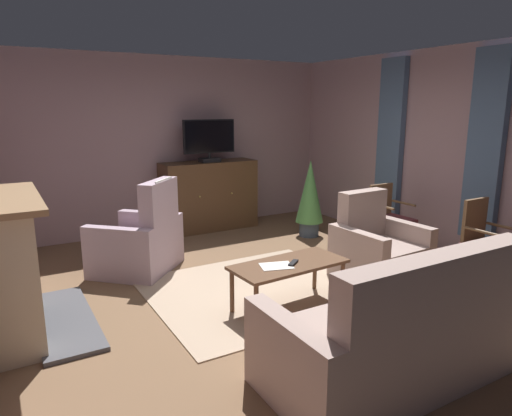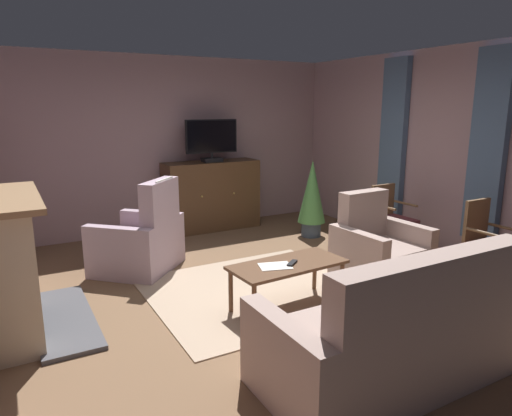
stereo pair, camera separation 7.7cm
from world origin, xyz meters
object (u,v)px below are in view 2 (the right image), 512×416
Objects in this scene: tv_remote at (292,263)px; potted_plant_on_hearth_side at (312,195)px; folded_newspaper at (275,266)px; coffee_table at (288,268)px; armchair_facing_sofa at (378,252)px; sofa_floral at (397,336)px; armchair_near_window at (141,242)px; television at (212,139)px; side_chair_tucked_against_wall at (487,243)px; tv_cabinet at (212,197)px; side_chair_mid_row at (391,217)px; fireplace at (15,269)px.

potted_plant_on_hearth_side is at bearing 13.38° from tv_remote.
coffee_table is at bearing 23.98° from folded_newspaper.
sofa_floral is at bearing -130.10° from armchair_facing_sofa.
armchair_facing_sofa is at bearing 23.70° from folded_newspaper.
sofa_floral is 1.70× the size of potted_plant_on_hearth_side.
potted_plant_on_hearth_side is (1.67, 3.35, 0.30)m from sofa_floral.
television is at bearing 40.24° from armchair_near_window.
television reaches higher than sofa_floral.
tv_remote is at bearing -130.04° from potted_plant_on_hearth_side.
sofa_floral is at bearing -159.94° from side_chair_tucked_against_wall.
armchair_near_window is (-0.79, 1.79, -0.12)m from folded_newspaper.
coffee_table is at bearing -173.29° from armchair_facing_sofa.
armchair_facing_sofa is 0.84× the size of potted_plant_on_hearth_side.
armchair_near_window reaches higher than tv_remote.
tv_cabinet is 3.20m from tv_remote.
side_chair_mid_row is (2.16, 0.79, 0.09)m from coffee_table.
side_chair_tucked_against_wall is at bearing -43.29° from armchair_facing_sofa.
tv_remote is 2.63m from potted_plant_on_hearth_side.
armchair_near_window is at bearing 130.77° from folded_newspaper.
armchair_near_window is at bearing -138.61° from tv_cabinet.
armchair_facing_sofa is at bearing -35.29° from armchair_near_window.
television reaches higher than side_chair_mid_row.
potted_plant_on_hearth_side reaches higher than sofa_floral.
tv_remote is 0.17× the size of armchair_facing_sofa.
tv_remote is at bearing -171.18° from armchair_facing_sofa.
tv_cabinet is at bearing 83.33° from sofa_floral.
potted_plant_on_hearth_side is at bearing 48.98° from coffee_table.
folded_newspaper is 0.24× the size of armchair_near_window.
sofa_floral is 2.17× the size of side_chair_mid_row.
television is at bearing 83.25° from sofa_floral.
sofa_floral is 1.58× the size of armchair_near_window.
side_chair_tucked_against_wall reaches higher than folded_newspaper.
television is at bearing 125.15° from side_chair_mid_row.
tv_cabinet is 0.92m from television.
armchair_near_window is at bearing 107.30° from sofa_floral.
fireplace is 1.16× the size of armchair_near_window.
sofa_floral is at bearing -88.44° from coffee_table.
folded_newspaper is at bearing -20.14° from fireplace.
tv_cabinet is at bearing 41.39° from armchair_near_window.
coffee_table is (2.32, -0.77, -0.16)m from fireplace.
fireplace is 1.59× the size of side_chair_mid_row.
tv_cabinet is (2.88, 2.33, -0.05)m from fireplace.
television is at bearing 38.40° from fireplace.
side_chair_tucked_against_wall is (2.16, -0.61, 0.10)m from coffee_table.
folded_newspaper is 0.30× the size of armchair_facing_sofa.
tv_remote is 2.07m from armchair_near_window.
tv_cabinet reaches higher than tv_remote.
tv_cabinet is 1.53× the size of armchair_facing_sofa.
folded_newspaper is (-0.72, -3.13, -0.05)m from tv_cabinet.
tv_cabinet is 1.62m from potted_plant_on_hearth_side.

